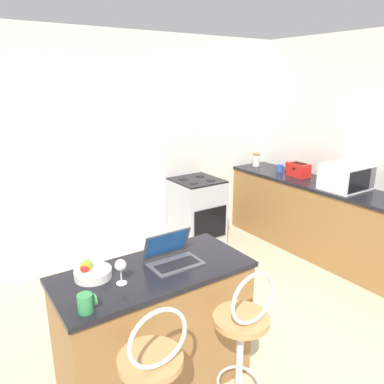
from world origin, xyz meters
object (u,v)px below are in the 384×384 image
at_px(wine_glass_short, 121,266).
at_px(fruit_bowl, 91,272).
at_px(toaster, 299,170).
at_px(mug_green, 86,303).
at_px(bar_stool_far, 242,349).
at_px(laptop, 172,255).
at_px(microwave, 347,177).
at_px(stove_range, 197,214).
at_px(mug_red, 289,166).
at_px(storage_jar, 256,160).
at_px(mug_blue, 280,168).

bearing_deg(wine_glass_short, fruit_bowl, 126.32).
xyz_separation_m(toaster, mug_green, (-3.20, -1.34, -0.03)).
bearing_deg(bar_stool_far, laptop, 104.94).
relative_size(microwave, stove_range, 0.58).
height_order(mug_red, mug_green, mug_green).
relative_size(stove_range, storage_jar, 5.09).
bearing_deg(mug_red, toaster, -119.97).
bearing_deg(wine_glass_short, bar_stool_far, -42.13).
relative_size(laptop, microwave, 0.65).
bearing_deg(wine_glass_short, mug_blue, 26.88).
distance_m(mug_blue, fruit_bowl, 3.31).
height_order(bar_stool_far, wine_glass_short, bar_stool_far).
distance_m(bar_stool_far, mug_blue, 3.12).
relative_size(fruit_bowl, storage_jar, 1.30).
distance_m(mug_blue, mug_red, 0.22).
relative_size(laptop, wine_glass_short, 2.19).
distance_m(mug_green, fruit_bowl, 0.36).
xyz_separation_m(toaster, storage_jar, (-0.03, 0.74, 0.01)).
distance_m(microwave, mug_green, 3.26).
xyz_separation_m(bar_stool_far, mug_blue, (2.37, 1.97, 0.44)).
relative_size(toaster, fruit_bowl, 1.15).
distance_m(microwave, mug_red, 1.06).
xyz_separation_m(laptop, mug_blue, (2.52, 1.41, -0.00)).
bearing_deg(microwave, mug_blue, 89.99).
bearing_deg(mug_green, wine_glass_short, 30.97).
bearing_deg(storage_jar, fruit_bowl, -149.99).
bearing_deg(stove_range, mug_green, -136.69).
xyz_separation_m(stove_range, storage_jar, (1.12, 0.15, 0.54)).
bearing_deg(bar_stool_far, mug_red, 37.91).
distance_m(laptop, wine_glass_short, 0.41).
xyz_separation_m(fruit_bowl, storage_jar, (3.02, 1.75, 0.05)).
height_order(fruit_bowl, storage_jar, storage_jar).
xyz_separation_m(toaster, fruit_bowl, (-3.06, -1.01, -0.05)).
relative_size(mug_green, fruit_bowl, 0.44).
distance_m(stove_range, storage_jar, 1.26).
distance_m(bar_stool_far, mug_green, 0.99).
distance_m(microwave, mug_blue, 1.00).
height_order(laptop, stove_range, laptop).
bearing_deg(mug_blue, stove_range, 166.01).
relative_size(toaster, mug_green, 2.60).
bearing_deg(mug_green, microwave, 11.54).
height_order(microwave, mug_green, microwave).
height_order(bar_stool_far, stove_range, bar_stool_far).
bearing_deg(laptop, mug_blue, 29.23).
height_order(laptop, wine_glass_short, laptop).
bearing_deg(laptop, microwave, 9.46).
distance_m(laptop, mug_green, 0.71).
xyz_separation_m(toaster, wine_glass_short, (-2.93, -1.18, 0.03)).
distance_m(laptop, fruit_bowl, 0.53).
xyz_separation_m(mug_green, storage_jar, (3.17, 2.08, 0.04)).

